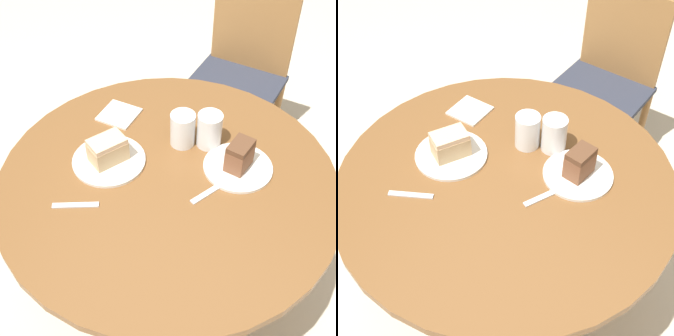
{
  "view_description": "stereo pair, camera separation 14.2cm",
  "coord_description": "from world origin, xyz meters",
  "views": [
    {
      "loc": [
        0.41,
        -0.91,
        1.77
      ],
      "look_at": [
        0.0,
        0.0,
        0.75
      ],
      "focal_mm": 50.0,
      "sensor_mm": 36.0,
      "label": 1
    },
    {
      "loc": [
        0.53,
        -0.84,
        1.77
      ],
      "look_at": [
        0.0,
        0.0,
        0.75
      ],
      "focal_mm": 50.0,
      "sensor_mm": 36.0,
      "label": 2
    }
  ],
  "objects": [
    {
      "name": "plate_near",
      "position": [
        0.19,
        0.12,
        0.72
      ],
      "size": [
        0.22,
        0.22,
        0.01
      ],
      "color": "silver",
      "rests_on": "table"
    },
    {
      "name": "plate_far",
      "position": [
        -0.2,
        -0.01,
        0.72
      ],
      "size": [
        0.23,
        0.23,
        0.01
      ],
      "color": "silver",
      "rests_on": "table"
    },
    {
      "name": "chair",
      "position": [
        -0.06,
        0.96,
        0.46
      ],
      "size": [
        0.46,
        0.5,
        0.87
      ],
      "rotation": [
        0.0,
        0.0,
        -0.08
      ],
      "color": "olive",
      "rests_on": "ground_plane"
    },
    {
      "name": "cake_slice_far",
      "position": [
        -0.2,
        -0.01,
        0.76
      ],
      "size": [
        0.12,
        0.14,
        0.08
      ],
      "rotation": [
        0.0,
        0.0,
        5.75
      ],
      "color": "tan",
      "rests_on": "plate_far"
    },
    {
      "name": "table",
      "position": [
        0.0,
        0.0,
        0.52
      ],
      "size": [
        1.06,
        1.06,
        0.71
      ],
      "color": "brown",
      "rests_on": "ground_plane"
    },
    {
      "name": "glass_water",
      "position": [
        -0.02,
        0.16,
        0.76
      ],
      "size": [
        0.08,
        0.08,
        0.12
      ],
      "color": "silver",
      "rests_on": "table"
    },
    {
      "name": "cake_slice_near",
      "position": [
        0.19,
        0.12,
        0.77
      ],
      "size": [
        0.08,
        0.1,
        0.1
      ],
      "rotation": [
        0.0,
        0.0,
        6.12
      ],
      "color": "brown",
      "rests_on": "plate_near"
    },
    {
      "name": "napkin_stack",
      "position": [
        -0.28,
        0.2,
        0.72
      ],
      "size": [
        0.13,
        0.13,
        0.01
      ],
      "rotation": [
        0.0,
        0.0,
        -0.04
      ],
      "color": "silver",
      "rests_on": "table"
    },
    {
      "name": "spoon",
      "position": [
        -0.2,
        -0.22,
        0.71
      ],
      "size": [
        0.13,
        0.08,
        0.0
      ],
      "rotation": [
        0.0,
        0.0,
        0.46
      ],
      "color": "silver",
      "rests_on": "table"
    },
    {
      "name": "ground_plane",
      "position": [
        0.0,
        0.0,
        0.0
      ],
      "size": [
        8.0,
        8.0,
        0.0
      ],
      "primitive_type": "plane",
      "color": "beige"
    },
    {
      "name": "glass_lemonade",
      "position": [
        0.06,
        0.19,
        0.76
      ],
      "size": [
        0.08,
        0.08,
        0.12
      ],
      "color": "beige",
      "rests_on": "table"
    },
    {
      "name": "fork",
      "position": [
        0.14,
        -0.0,
        0.71
      ],
      "size": [
        0.09,
        0.15,
        0.0
      ],
      "rotation": [
        0.0,
        0.0,
        1.09
      ],
      "color": "silver",
      "rests_on": "table"
    }
  ]
}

